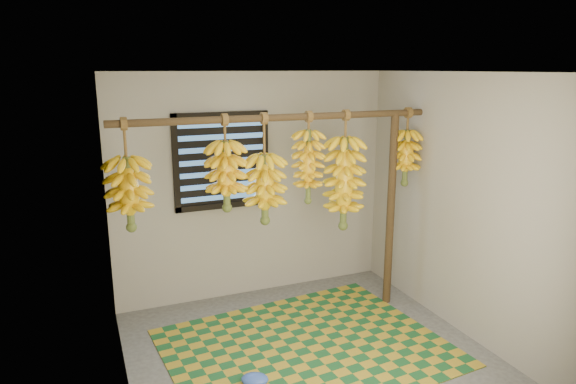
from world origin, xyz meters
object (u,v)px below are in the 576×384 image
banana_bunch_f (406,157)px  banana_bunch_e (344,183)px  plastic_bag (255,379)px  banana_bunch_b (226,176)px  woven_mat (306,347)px  support_post (391,211)px  banana_bunch_a (129,194)px  banana_bunch_c (265,189)px  banana_bunch_d (308,167)px

banana_bunch_f → banana_bunch_e: bearing=180.0°
plastic_bag → banana_bunch_b: bearing=86.1°
plastic_bag → banana_bunch_b: (0.06, 0.88, 1.46)m
woven_mat → support_post: bearing=24.1°
woven_mat → banana_bunch_b: (-0.55, 0.53, 1.51)m
banana_bunch_a → banana_bunch_b: bearing=0.0°
banana_bunch_a → banana_bunch_f: bearing=0.0°
banana_bunch_c → banana_bunch_f: bearing=0.0°
support_post → banana_bunch_e: size_ratio=1.73×
woven_mat → banana_bunch_e: size_ratio=2.06×
banana_bunch_b → banana_bunch_d: 0.79m
support_post → plastic_bag: 2.20m
banana_bunch_b → banana_bunch_f: (1.87, -0.00, 0.04)m
support_post → woven_mat: (-1.18, -0.53, -0.99)m
plastic_bag → banana_bunch_d: bearing=46.0°
plastic_bag → banana_bunch_f: bearing=24.5°
woven_mat → banana_bunch_e: 1.57m
banana_bunch_f → plastic_bag: bearing=-155.5°
plastic_bag → support_post: bearing=26.2°
support_post → plastic_bag: support_post is taller
woven_mat → plastic_bag: plastic_bag is taller
banana_bunch_b → banana_bunch_d: size_ratio=0.98×
woven_mat → banana_bunch_b: bearing=136.0°
support_post → banana_bunch_b: (-1.72, 0.00, 0.51)m
banana_bunch_d → banana_bunch_e: bearing=0.0°
plastic_bag → banana_bunch_d: banana_bunch_d is taller
banana_bunch_d → banana_bunch_f: 1.08m
woven_mat → banana_bunch_a: size_ratio=2.56×
banana_bunch_a → banana_bunch_d: same height
banana_bunch_c → banana_bunch_e: size_ratio=0.87×
banana_bunch_a → banana_bunch_d: 1.62m
banana_bunch_b → banana_bunch_f: bearing=-0.0°
banana_bunch_b → banana_bunch_d: bearing=-0.0°
banana_bunch_d → banana_bunch_b: bearing=180.0°
woven_mat → plastic_bag: size_ratio=10.93×
woven_mat → plastic_bag: 0.70m
banana_bunch_d → woven_mat: bearing=-114.9°
support_post → banana_bunch_d: bearing=180.0°
banana_bunch_b → support_post: bearing=-0.0°
woven_mat → banana_bunch_d: banana_bunch_d is taller
banana_bunch_d → banana_bunch_e: 0.43m
banana_bunch_a → banana_bunch_d: (1.62, 0.00, 0.11)m
banana_bunch_a → banana_bunch_c: size_ratio=0.92×
banana_bunch_a → banana_bunch_b: size_ratio=1.10×
banana_bunch_e → banana_bunch_f: same height
support_post → banana_bunch_c: banana_bunch_c is taller
support_post → plastic_bag: size_ratio=9.17×
support_post → banana_bunch_d: size_ratio=2.32×
support_post → banana_bunch_e: bearing=180.0°
banana_bunch_b → banana_bunch_e: 1.19m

